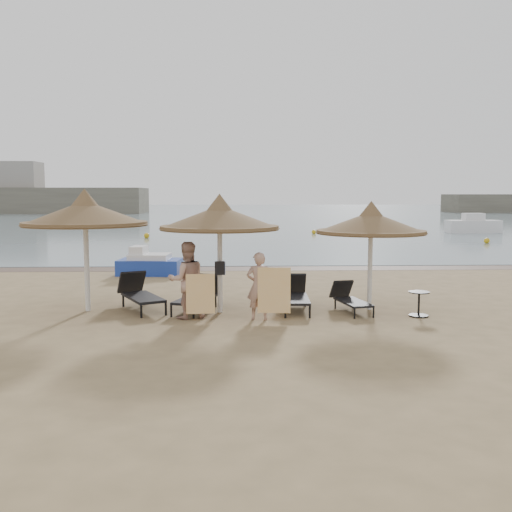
{
  "coord_description": "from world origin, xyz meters",
  "views": [
    {
      "loc": [
        -0.45,
        -13.64,
        3.02
      ],
      "look_at": [
        0.08,
        1.2,
        1.4
      ],
      "focal_mm": 40.0,
      "sensor_mm": 36.0,
      "label": 1
    }
  ],
  "objects_px": {
    "lounger_far_left": "(140,293)",
    "person_right": "(259,281)",
    "palapa_left": "(85,214)",
    "palapa_center": "(220,218)",
    "person_left": "(187,274)",
    "lounger_near_right": "(295,294)",
    "side_table": "(419,305)",
    "lounger_far_right": "(350,298)",
    "pedal_boat": "(149,264)",
    "lounger_near_left": "(199,295)",
    "palapa_right": "(371,223)"
  },
  "relations": [
    {
      "from": "lounger_far_left",
      "to": "person_right",
      "type": "xyz_separation_m",
      "value": [
        3.1,
        -1.42,
        0.53
      ]
    },
    {
      "from": "palapa_left",
      "to": "palapa_center",
      "type": "bearing_deg",
      "value": -4.76
    },
    {
      "from": "person_left",
      "to": "palapa_left",
      "type": "bearing_deg",
      "value": -35.22
    },
    {
      "from": "lounger_near_right",
      "to": "side_table",
      "type": "height_order",
      "value": "lounger_near_right"
    },
    {
      "from": "palapa_center",
      "to": "lounger_far_right",
      "type": "bearing_deg",
      "value": 0.29
    },
    {
      "from": "lounger_far_right",
      "to": "pedal_boat",
      "type": "distance_m",
      "value": 9.37
    },
    {
      "from": "lounger_far_left",
      "to": "lounger_near_right",
      "type": "xyz_separation_m",
      "value": [
        4.1,
        -0.23,
        -0.02
      ]
    },
    {
      "from": "palapa_center",
      "to": "person_left",
      "type": "height_order",
      "value": "palapa_center"
    },
    {
      "from": "palapa_center",
      "to": "lounger_near_right",
      "type": "height_order",
      "value": "palapa_center"
    },
    {
      "from": "pedal_boat",
      "to": "lounger_far_left",
      "type": "bearing_deg",
      "value": -78.52
    },
    {
      "from": "lounger_far_left",
      "to": "pedal_boat",
      "type": "distance_m",
      "value": 6.56
    },
    {
      "from": "palapa_center",
      "to": "palapa_left",
      "type": "bearing_deg",
      "value": 175.24
    },
    {
      "from": "palapa_left",
      "to": "lounger_far_left",
      "type": "relative_size",
      "value": 1.46
    },
    {
      "from": "lounger_near_left",
      "to": "lounger_far_right",
      "type": "relative_size",
      "value": 1.2
    },
    {
      "from": "lounger_far_right",
      "to": "palapa_right",
      "type": "bearing_deg",
      "value": 8.66
    },
    {
      "from": "lounger_near_left",
      "to": "person_right",
      "type": "distance_m",
      "value": 2.04
    },
    {
      "from": "person_left",
      "to": "pedal_boat",
      "type": "height_order",
      "value": "person_left"
    },
    {
      "from": "lounger_near_left",
      "to": "person_left",
      "type": "distance_m",
      "value": 1.28
    },
    {
      "from": "palapa_center",
      "to": "lounger_far_left",
      "type": "relative_size",
      "value": 1.4
    },
    {
      "from": "lounger_near_right",
      "to": "person_right",
      "type": "distance_m",
      "value": 1.65
    },
    {
      "from": "palapa_center",
      "to": "lounger_near_right",
      "type": "bearing_deg",
      "value": 8.62
    },
    {
      "from": "palapa_center",
      "to": "pedal_boat",
      "type": "distance_m",
      "value": 7.86
    },
    {
      "from": "lounger_near_left",
      "to": "person_left",
      "type": "xyz_separation_m",
      "value": [
        -0.23,
        -1.05,
        0.69
      ]
    },
    {
      "from": "lounger_near_left",
      "to": "pedal_boat",
      "type": "height_order",
      "value": "pedal_boat"
    },
    {
      "from": "palapa_center",
      "to": "person_left",
      "type": "xyz_separation_m",
      "value": [
        -0.79,
        -0.7,
        -1.32
      ]
    },
    {
      "from": "lounger_near_right",
      "to": "lounger_far_right",
      "type": "height_order",
      "value": "lounger_near_right"
    },
    {
      "from": "palapa_center",
      "to": "lounger_far_left",
      "type": "xyz_separation_m",
      "value": [
        -2.14,
        0.52,
        -1.99
      ]
    },
    {
      "from": "lounger_near_right",
      "to": "side_table",
      "type": "relative_size",
      "value": 3.24
    },
    {
      "from": "pedal_boat",
      "to": "person_right",
      "type": "bearing_deg",
      "value": -59.15
    },
    {
      "from": "lounger_far_left",
      "to": "pedal_boat",
      "type": "relative_size",
      "value": 0.9
    },
    {
      "from": "lounger_near_right",
      "to": "side_table",
      "type": "distance_m",
      "value": 3.14
    },
    {
      "from": "person_left",
      "to": "palapa_center",
      "type": "bearing_deg",
      "value": -153.4
    },
    {
      "from": "lounger_near_left",
      "to": "lounger_near_right",
      "type": "relative_size",
      "value": 1.04
    },
    {
      "from": "lounger_near_left",
      "to": "person_right",
      "type": "bearing_deg",
      "value": -20.59
    },
    {
      "from": "side_table",
      "to": "pedal_boat",
      "type": "xyz_separation_m",
      "value": [
        -7.8,
        7.72,
        0.11
      ]
    },
    {
      "from": "palapa_left",
      "to": "lounger_far_left",
      "type": "height_order",
      "value": "palapa_left"
    },
    {
      "from": "lounger_far_right",
      "to": "side_table",
      "type": "height_order",
      "value": "lounger_far_right"
    },
    {
      "from": "palapa_right",
      "to": "pedal_boat",
      "type": "bearing_deg",
      "value": 134.84
    },
    {
      "from": "lounger_near_left",
      "to": "lounger_far_right",
      "type": "xyz_separation_m",
      "value": [
        3.9,
        -0.34,
        -0.06
      ]
    },
    {
      "from": "lounger_near_right",
      "to": "person_left",
      "type": "height_order",
      "value": "person_left"
    },
    {
      "from": "lounger_near_left",
      "to": "palapa_left",
      "type": "bearing_deg",
      "value": -159.61
    },
    {
      "from": "palapa_center",
      "to": "palapa_right",
      "type": "xyz_separation_m",
      "value": [
        3.91,
        0.23,
        -0.15
      ]
    },
    {
      "from": "lounger_far_left",
      "to": "person_left",
      "type": "bearing_deg",
      "value": -68.81
    },
    {
      "from": "lounger_far_left",
      "to": "lounger_near_left",
      "type": "relative_size",
      "value": 1.05
    },
    {
      "from": "lounger_near_left",
      "to": "pedal_boat",
      "type": "bearing_deg",
      "value": 127.99
    },
    {
      "from": "lounger_near_right",
      "to": "person_left",
      "type": "bearing_deg",
      "value": -157.65
    },
    {
      "from": "palapa_right",
      "to": "person_left",
      "type": "distance_m",
      "value": 4.93
    },
    {
      "from": "lounger_near_left",
      "to": "person_left",
      "type": "bearing_deg",
      "value": -83.14
    },
    {
      "from": "lounger_near_right",
      "to": "palapa_right",
      "type": "bearing_deg",
      "value": 0.52
    },
    {
      "from": "palapa_center",
      "to": "lounger_far_left",
      "type": "distance_m",
      "value": 2.97
    }
  ]
}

